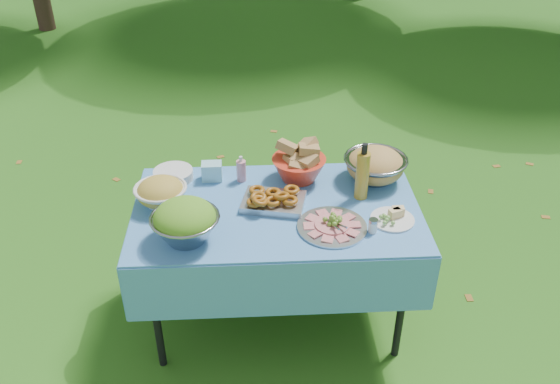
{
  "coord_description": "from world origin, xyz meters",
  "views": [
    {
      "loc": [
        -0.12,
        -2.49,
        2.47
      ],
      "look_at": [
        0.02,
        0.0,
        0.85
      ],
      "focal_mm": 38.0,
      "sensor_mm": 36.0,
      "label": 1
    }
  ],
  "objects_px": {
    "salad_bowl": "(185,221)",
    "picnic_table": "(277,265)",
    "oil_bottle": "(363,171)",
    "pasta_bowl_steel": "(375,165)",
    "charcuterie_platter": "(332,221)",
    "bread_bowl": "(299,163)",
    "plate_stack": "(173,174)"
  },
  "relations": [
    {
      "from": "picnic_table",
      "to": "charcuterie_platter",
      "type": "height_order",
      "value": "charcuterie_platter"
    },
    {
      "from": "salad_bowl",
      "to": "bread_bowl",
      "type": "distance_m",
      "value": 0.77
    },
    {
      "from": "picnic_table",
      "to": "pasta_bowl_steel",
      "type": "height_order",
      "value": "pasta_bowl_steel"
    },
    {
      "from": "picnic_table",
      "to": "salad_bowl",
      "type": "distance_m",
      "value": 0.7
    },
    {
      "from": "pasta_bowl_steel",
      "to": "oil_bottle",
      "type": "xyz_separation_m",
      "value": [
        -0.1,
        -0.17,
        0.07
      ]
    },
    {
      "from": "pasta_bowl_steel",
      "to": "charcuterie_platter",
      "type": "distance_m",
      "value": 0.53
    },
    {
      "from": "bread_bowl",
      "to": "plate_stack",
      "type": "bearing_deg",
      "value": 176.77
    },
    {
      "from": "salad_bowl",
      "to": "plate_stack",
      "type": "xyz_separation_m",
      "value": [
        -0.12,
        0.56,
        -0.08
      ]
    },
    {
      "from": "pasta_bowl_steel",
      "to": "oil_bottle",
      "type": "relative_size",
      "value": 1.09
    },
    {
      "from": "plate_stack",
      "to": "picnic_table",
      "type": "bearing_deg",
      "value": -29.45
    },
    {
      "from": "plate_stack",
      "to": "charcuterie_platter",
      "type": "bearing_deg",
      "value": -31.64
    },
    {
      "from": "pasta_bowl_steel",
      "to": "charcuterie_platter",
      "type": "relative_size",
      "value": 1.0
    },
    {
      "from": "plate_stack",
      "to": "bread_bowl",
      "type": "distance_m",
      "value": 0.69
    },
    {
      "from": "salad_bowl",
      "to": "bread_bowl",
      "type": "bearing_deg",
      "value": 42.15
    },
    {
      "from": "charcuterie_platter",
      "to": "oil_bottle",
      "type": "distance_m",
      "value": 0.34
    },
    {
      "from": "bread_bowl",
      "to": "charcuterie_platter",
      "type": "relative_size",
      "value": 0.86
    },
    {
      "from": "salad_bowl",
      "to": "charcuterie_platter",
      "type": "height_order",
      "value": "salad_bowl"
    },
    {
      "from": "picnic_table",
      "to": "bread_bowl",
      "type": "relative_size",
      "value": 4.96
    },
    {
      "from": "pasta_bowl_steel",
      "to": "charcuterie_platter",
      "type": "bearing_deg",
      "value": -123.39
    },
    {
      "from": "picnic_table",
      "to": "pasta_bowl_steel",
      "type": "xyz_separation_m",
      "value": [
        0.55,
        0.25,
        0.47
      ]
    },
    {
      "from": "picnic_table",
      "to": "pasta_bowl_steel",
      "type": "distance_m",
      "value": 0.77
    },
    {
      "from": "salad_bowl",
      "to": "bread_bowl",
      "type": "height_order",
      "value": "salad_bowl"
    },
    {
      "from": "oil_bottle",
      "to": "pasta_bowl_steel",
      "type": "bearing_deg",
      "value": 58.94
    },
    {
      "from": "plate_stack",
      "to": "pasta_bowl_steel",
      "type": "distance_m",
      "value": 1.1
    },
    {
      "from": "salad_bowl",
      "to": "picnic_table",
      "type": "bearing_deg",
      "value": 29.23
    },
    {
      "from": "picnic_table",
      "to": "bread_bowl",
      "type": "height_order",
      "value": "bread_bowl"
    },
    {
      "from": "plate_stack",
      "to": "bread_bowl",
      "type": "xyz_separation_m",
      "value": [
        0.69,
        -0.04,
        0.07
      ]
    },
    {
      "from": "charcuterie_platter",
      "to": "oil_bottle",
      "type": "height_order",
      "value": "oil_bottle"
    },
    {
      "from": "bread_bowl",
      "to": "oil_bottle",
      "type": "distance_m",
      "value": 0.37
    },
    {
      "from": "salad_bowl",
      "to": "pasta_bowl_steel",
      "type": "distance_m",
      "value": 1.1
    },
    {
      "from": "plate_stack",
      "to": "salad_bowl",
      "type": "bearing_deg",
      "value": -78.29
    },
    {
      "from": "salad_bowl",
      "to": "oil_bottle",
      "type": "bearing_deg",
      "value": 19.95
    }
  ]
}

